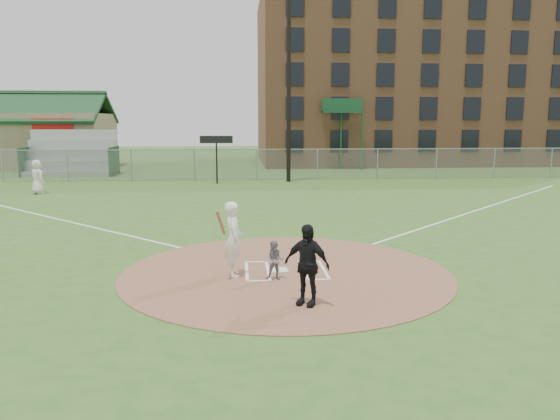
{
  "coord_description": "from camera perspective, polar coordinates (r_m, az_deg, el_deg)",
  "views": [
    {
      "loc": [
        -1.19,
        -13.47,
        3.85
      ],
      "look_at": [
        0.0,
        2.0,
        1.3
      ],
      "focal_mm": 35.0,
      "sensor_mm": 36.0,
      "label": 1
    }
  ],
  "objects": [
    {
      "name": "outfield_fence",
      "position": [
        35.6,
        -2.47,
        4.77
      ],
      "size": [
        56.08,
        0.08,
        2.03
      ],
      "color": "slate",
      "rests_on": "ground"
    },
    {
      "name": "bleachers",
      "position": [
        41.45,
        -21.05,
        5.6
      ],
      "size": [
        6.08,
        3.2,
        3.2
      ],
      "color": "#B7BABF",
      "rests_on": "ground"
    },
    {
      "name": "foul_line_third",
      "position": [
        24.09,
        -23.25,
        -0.61
      ],
      "size": [
        17.04,
        17.04,
        0.01
      ],
      "primitive_type": "cube",
      "rotation": [
        0.0,
        0.0,
        0.79
      ],
      "color": "white",
      "rests_on": "ground"
    },
    {
      "name": "umpire",
      "position": [
        11.42,
        2.81,
        -5.73
      ],
      "size": [
        1.08,
        0.9,
        1.73
      ],
      "primitive_type": "imported",
      "rotation": [
        0.0,
        0.0,
        -0.57
      ],
      "color": "black",
      "rests_on": "dirt_circle"
    },
    {
      "name": "ondeck_player",
      "position": [
        31.55,
        -24.05,
        3.17
      ],
      "size": [
        1.04,
        1.01,
        1.8
      ],
      "primitive_type": "imported",
      "rotation": [
        0.0,
        0.0,
        2.42
      ],
      "color": "silver",
      "rests_on": "ground"
    },
    {
      "name": "foul_line_first",
      "position": [
        24.97,
        19.75,
        -0.07
      ],
      "size": [
        17.04,
        17.04,
        0.01
      ],
      "primitive_type": "cube",
      "rotation": [
        0.0,
        0.0,
        -0.79
      ],
      "color": "white",
      "rests_on": "ground"
    },
    {
      "name": "clubhouse",
      "position": [
        49.43,
        -24.45,
        6.82
      ],
      "size": [
        12.2,
        8.71,
        6.23
      ],
      "color": "gray",
      "rests_on": "ground"
    },
    {
      "name": "ground",
      "position": [
        14.06,
        0.63,
        -6.56
      ],
      "size": [
        140.0,
        140.0,
        0.0
      ],
      "primitive_type": "plane",
      "color": "#335E20",
      "rests_on": "ground"
    },
    {
      "name": "light_pole",
      "position": [
        34.72,
        0.92,
        13.9
      ],
      "size": [
        1.2,
        0.3,
        12.22
      ],
      "color": "black",
      "rests_on": "ground"
    },
    {
      "name": "brick_warehouse",
      "position": [
        54.35,
        14.43,
        12.91
      ],
      "size": [
        30.0,
        17.17,
        15.0
      ],
      "color": "#976141",
      "rests_on": "ground"
    },
    {
      "name": "dirt_circle",
      "position": [
        14.05,
        0.63,
        -6.52
      ],
      "size": [
        8.4,
        8.4,
        0.02
      ],
      "primitive_type": "cylinder",
      "color": "#916144",
      "rests_on": "ground"
    },
    {
      "name": "batters_boxes",
      "position": [
        14.19,
        0.57,
        -6.3
      ],
      "size": [
        2.08,
        1.88,
        0.01
      ],
      "color": "white",
      "rests_on": "dirt_circle"
    },
    {
      "name": "home_plate",
      "position": [
        14.16,
        -0.1,
        -6.3
      ],
      "size": [
        0.46,
        0.46,
        0.03
      ],
      "primitive_type": "cube",
      "rotation": [
        0.0,
        0.0,
        0.05
      ],
      "color": "white",
      "rests_on": "dirt_circle"
    },
    {
      "name": "catcher",
      "position": [
        13.29,
        -0.54,
        -5.26
      ],
      "size": [
        0.55,
        0.48,
        0.96
      ],
      "primitive_type": "imported",
      "rotation": [
        0.0,
        0.0,
        -0.29
      ],
      "color": "gray",
      "rests_on": "dirt_circle"
    },
    {
      "name": "batter_at_plate",
      "position": [
        13.56,
        -4.88,
        -3.02
      ],
      "size": [
        0.67,
        1.06,
        1.87
      ],
      "color": "white",
      "rests_on": "dirt_circle"
    },
    {
      "name": "scoreboard_sign",
      "position": [
        33.72,
        -6.66,
        6.79
      ],
      "size": [
        2.0,
        0.1,
        2.93
      ],
      "color": "black",
      "rests_on": "ground"
    }
  ]
}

